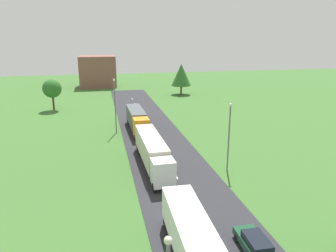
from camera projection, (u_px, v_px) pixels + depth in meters
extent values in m
cube|color=#2B2B30|center=(193.00, 207.00, 30.34)|extent=(10.00, 140.00, 0.06)
cube|color=white|center=(192.00, 204.00, 30.83)|extent=(0.16, 2.40, 0.01)
cube|color=white|center=(175.00, 175.00, 37.36)|extent=(0.16, 2.40, 0.01)
cube|color=white|center=(165.00, 156.00, 43.23)|extent=(0.16, 2.40, 0.01)
cube|color=white|center=(156.00, 141.00, 49.56)|extent=(0.16, 2.40, 0.01)
cube|color=white|center=(149.00, 128.00, 56.15)|extent=(0.16, 2.40, 0.01)
cube|color=white|center=(143.00, 118.00, 63.13)|extent=(0.16, 2.40, 0.01)
cube|color=white|center=(138.00, 110.00, 70.30)|extent=(0.16, 2.40, 0.01)
cube|color=white|center=(135.00, 104.00, 76.22)|extent=(0.16, 2.40, 0.01)
cube|color=white|center=(132.00, 99.00, 82.74)|extent=(0.16, 2.40, 0.01)
cube|color=white|center=(190.00, 232.00, 22.85)|extent=(2.77, 9.65, 2.70)
cube|color=black|center=(190.00, 250.00, 23.28)|extent=(1.16, 9.13, 0.24)
cylinder|color=black|center=(193.00, 227.00, 26.21)|extent=(0.38, 1.01, 1.00)
cylinder|color=black|center=(168.00, 230.00, 25.83)|extent=(0.38, 1.01, 1.00)
cylinder|color=black|center=(190.00, 220.00, 27.30)|extent=(0.38, 1.01, 1.00)
cylinder|color=black|center=(166.00, 222.00, 26.92)|extent=(0.38, 1.01, 1.00)
cube|color=white|center=(163.00, 172.00, 33.48)|extent=(2.47, 2.24, 2.81)
cube|color=black|center=(165.00, 172.00, 32.36)|extent=(2.10, 0.13, 1.24)
cube|color=beige|center=(151.00, 147.00, 40.20)|extent=(2.66, 11.69, 2.87)
cube|color=black|center=(151.00, 159.00, 40.65)|extent=(1.05, 11.09, 0.24)
cylinder|color=black|center=(174.00, 186.00, 33.58)|extent=(0.36, 1.00, 1.00)
cylinder|color=black|center=(154.00, 188.00, 33.12)|extent=(0.36, 1.00, 1.00)
cylinder|color=black|center=(154.00, 150.00, 44.19)|extent=(0.36, 1.00, 1.00)
cylinder|color=black|center=(139.00, 151.00, 43.73)|extent=(0.36, 1.00, 1.00)
cylinder|color=black|center=(152.00, 146.00, 45.49)|extent=(0.36, 1.00, 1.00)
cylinder|color=black|center=(138.00, 148.00, 45.03)|extent=(0.36, 1.00, 1.00)
cube|color=orange|center=(141.00, 127.00, 49.87)|extent=(2.48, 2.70, 2.91)
cube|color=black|center=(142.00, 126.00, 48.54)|extent=(2.10, 0.13, 1.28)
cube|color=#4C5156|center=(136.00, 117.00, 55.69)|extent=(2.64, 9.25, 2.75)
cube|color=black|center=(136.00, 125.00, 56.12)|extent=(1.03, 8.76, 0.24)
cylinder|color=black|center=(149.00, 137.00, 49.88)|extent=(0.37, 1.01, 1.00)
cylinder|color=black|center=(135.00, 138.00, 49.42)|extent=(0.37, 1.01, 1.00)
cylinder|color=black|center=(140.00, 121.00, 58.97)|extent=(0.37, 1.01, 1.00)
cylinder|color=black|center=(129.00, 122.00, 58.51)|extent=(0.37, 1.01, 1.00)
cylinder|color=black|center=(139.00, 120.00, 60.00)|extent=(0.37, 1.01, 1.00)
cylinder|color=black|center=(128.00, 120.00, 59.54)|extent=(0.37, 1.01, 1.00)
cube|color=#19472D|center=(255.00, 245.00, 23.77)|extent=(1.95, 4.55, 0.60)
cube|color=black|center=(257.00, 241.00, 23.41)|extent=(1.60, 2.56, 0.51)
cylinder|color=black|center=(237.00, 238.00, 25.16)|extent=(0.24, 0.65, 0.64)
cylinder|color=black|center=(256.00, 235.00, 25.45)|extent=(0.24, 0.65, 0.64)
sphere|color=silver|center=(168.00, 240.00, 12.56)|extent=(0.36, 0.36, 0.36)
cylinder|color=slate|center=(229.00, 139.00, 37.57)|extent=(0.18, 0.18, 8.19)
sphere|color=silver|center=(231.00, 105.00, 36.40)|extent=(0.36, 0.36, 0.36)
cylinder|color=slate|center=(115.00, 107.00, 52.58)|extent=(0.18, 0.18, 8.98)
sphere|color=silver|center=(114.00, 80.00, 51.31)|extent=(0.36, 0.36, 0.36)
cylinder|color=#513823|center=(53.00, 103.00, 70.01)|extent=(0.43, 0.43, 3.33)
sphere|color=#2D6628|center=(52.00, 89.00, 69.12)|extent=(4.11, 4.11, 4.11)
cylinder|color=#513823|center=(181.00, 90.00, 88.91)|extent=(0.47, 0.47, 2.55)
cone|color=#2D6628|center=(181.00, 75.00, 87.71)|extent=(5.56, 5.56, 6.11)
cube|color=brown|center=(98.00, 71.00, 102.29)|extent=(11.50, 9.90, 9.88)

